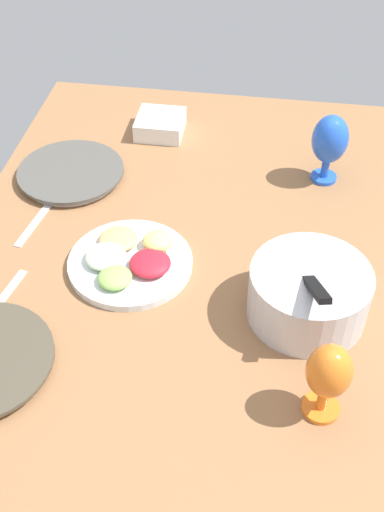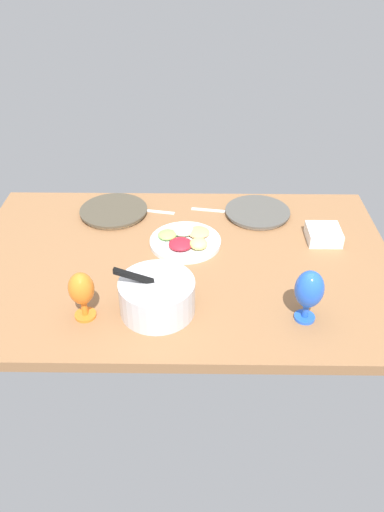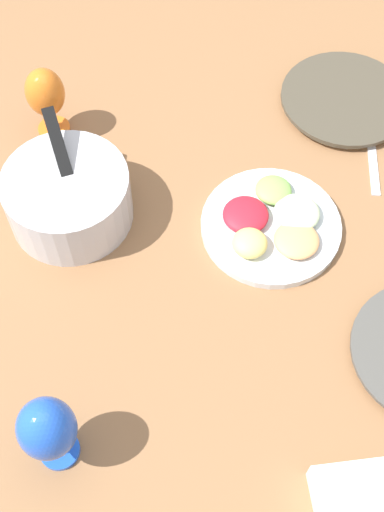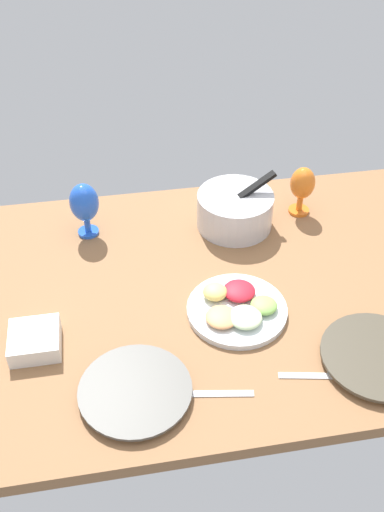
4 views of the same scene
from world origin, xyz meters
TOP-DOWN VIEW (x-y plane):
  - ground_plane at (0.00, 0.00)cm, footprint 160.00×104.00cm
  - dinner_plate_left at (-31.97, -33.16)cm, footprint 27.56×27.56cm
  - dinner_plate_right at (29.53, -33.14)cm, footprint 28.77×28.77cm
  - mixing_bowl at (6.45, 28.41)cm, footprint 25.54×24.52cm
  - fruit_platter at (-1.79, -10.62)cm, footprint 27.80×27.80cm
  - hurricane_glass_orange at (29.56, 31.72)cm, footprint 8.11×8.11cm
  - hurricane_glass_blue at (-41.00, 31.89)cm, footprint 9.10×9.10cm
  - square_bowl_white at (-56.05, -14.05)cm, footprint 12.92×12.92cm
  - fork_by_left_plate at (-12.64, -36.44)cm, footprint 18.06×4.59cm
  - fork_by_right_plate at (12.45, -35.29)cm, footprint 18.02×5.09cm

SIDE VIEW (x-z plane):
  - ground_plane at x=0.00cm, z-range -4.00..0.00cm
  - fork_by_left_plate at x=-12.64cm, z-range 0.00..0.60cm
  - fork_by_right_plate at x=12.45cm, z-range 0.00..0.60cm
  - dinner_plate_left at x=-31.97cm, z-range 0.04..2.29cm
  - dinner_plate_right at x=29.53cm, z-range 0.05..2.48cm
  - fruit_platter at x=-1.79cm, z-range -0.86..4.54cm
  - square_bowl_white at x=-56.05cm, z-range 0.29..5.44cm
  - mixing_bowl at x=6.45cm, z-range -2.71..15.30cm
  - hurricane_glass_orange at x=29.56cm, z-range 2.12..19.15cm
  - hurricane_glass_blue at x=-41.00cm, z-range 2.25..20.76cm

